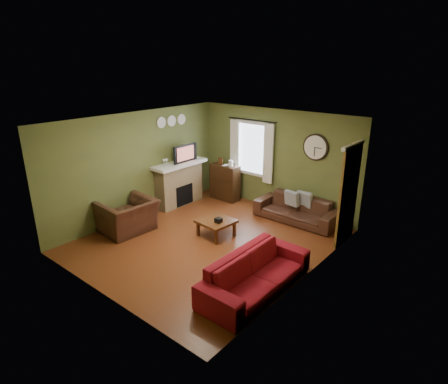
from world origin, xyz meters
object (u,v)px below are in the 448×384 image
Objects in this scene: bookshelf at (225,182)px; sofa_red at (256,273)px; armchair at (128,216)px; coffee_table at (216,228)px; sofa_brown at (296,209)px.

bookshelf is 0.44× the size of sofa_red.
sofa_red is 1.93× the size of armchair.
sofa_red is at bearing 92.33° from armchair.
sofa_red is 3.14× the size of coffee_table.
sofa_brown is at bearing 62.87° from coffee_table.
sofa_brown is at bearing -1.28° from bookshelf.
armchair is at bearing 89.39° from sofa_red.
bookshelf is 1.39× the size of coffee_table.
bookshelf is at bearing 124.85° from coffee_table.
sofa_red is (3.23, -3.08, -0.17)m from bookshelf.
sofa_brown is at bearing 141.29° from armchair.
armchair is 1.62× the size of coffee_table.
sofa_red is 3.59m from armchair.
sofa_brown is 0.91× the size of sofa_red.
bookshelf is 0.86× the size of armchair.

